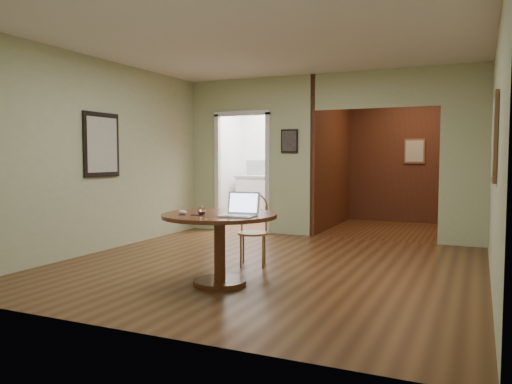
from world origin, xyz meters
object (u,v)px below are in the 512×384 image
at_px(chair, 253,225).
at_px(closed_laptop, 242,211).
at_px(open_laptop, 240,210).
at_px(dining_table, 220,232).

xyz_separation_m(chair, closed_laptop, (0.23, -0.79, 0.26)).
bearing_deg(closed_laptop, chair, 96.31).
distance_m(chair, closed_laptop, 0.87).
bearing_deg(open_laptop, closed_laptop, 109.31).
height_order(open_laptop, closed_laptop, open_laptop).
relative_size(dining_table, chair, 1.34).
relative_size(open_laptop, closed_laptop, 1.09).
bearing_deg(dining_table, closed_laptop, 54.07).
distance_m(open_laptop, closed_laptop, 0.35).
relative_size(chair, closed_laptop, 2.76).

